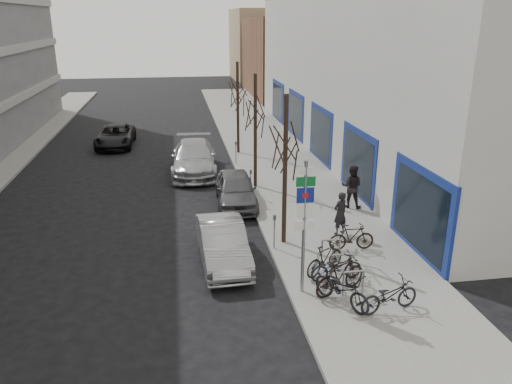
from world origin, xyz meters
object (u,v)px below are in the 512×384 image
object	(u,v)px
meter_front	(274,228)
bike_far_inner	(352,237)
parked_car_mid	(236,189)
meter_back	(236,150)
bike_near_right	(340,275)
bike_mid_inner	(325,258)
bike_rack	(341,263)
highway_sign_pole	(304,220)
parked_car_back	(194,158)
bike_near_left	(342,286)
bike_far_curb	(389,293)
tree_near	(286,135)
lane_car	(115,136)
pedestrian_far	(352,186)
tree_far	(238,86)
parked_car_front	(223,243)
pedestrian_near	(340,213)
meter_mid	(251,181)
bike_mid_curb	(336,265)
tree_mid	(255,104)

from	to	relation	value
meter_front	bike_far_inner	size ratio (longest dim) A/B	0.78
parked_car_mid	bike_far_inner	bearing A→B (deg)	-55.71
meter_back	bike_near_right	world-z (taller)	meter_back
bike_mid_inner	bike_rack	bearing A→B (deg)	-165.05
highway_sign_pole	parked_car_back	size ratio (longest dim) A/B	0.74
bike_near_left	bike_far_curb	distance (m)	1.29
tree_near	bike_near_right	bearing A→B (deg)	-76.77
bike_near_left	bike_mid_inner	distance (m)	1.88
bike_far_curb	lane_car	size ratio (longest dim) A/B	0.38
meter_back	pedestrian_far	xyz separation A→B (m)	(4.04, -7.50, 0.18)
bike_rack	bike_mid_inner	xyz separation A→B (m)	(-0.41, 0.38, 0.00)
tree_near	bike_far_curb	xyz separation A→B (m)	(1.91, -4.91, -3.40)
tree_far	bike_far_inner	bearing A→B (deg)	-81.12
tree_far	parked_car_front	bearing A→B (deg)	-99.40
parked_car_back	pedestrian_near	distance (m)	10.60
bike_far_inner	pedestrian_far	distance (m)	4.30
bike_rack	bike_near_left	distance (m)	1.57
bike_far_inner	parked_car_front	size ratio (longest dim) A/B	0.38
meter_front	parked_car_back	distance (m)	10.45
meter_front	bike_mid_inner	bearing A→B (deg)	-58.50
tree_near	lane_car	xyz separation A→B (m)	(-7.56, 16.37, -3.44)
meter_mid	parked_car_back	size ratio (longest dim) A/B	0.22
meter_mid	lane_car	size ratio (longest dim) A/B	0.26
bike_far_curb	pedestrian_far	distance (m)	8.09
meter_front	parked_car_front	distance (m)	1.93
meter_back	lane_car	distance (m)	9.22
pedestrian_near	parked_car_mid	bearing A→B (deg)	-75.25
meter_mid	parked_car_back	xyz separation A→B (m)	(-2.35, 4.69, -0.10)
bike_mid_curb	pedestrian_near	size ratio (longest dim) A/B	1.01
parked_car_back	parked_car_front	bearing A→B (deg)	-84.69
bike_mid_inner	parked_car_front	distance (m)	3.47
bike_mid_inner	bike_near_right	bearing A→B (deg)	152.02
bike_near_right	bike_mid_curb	world-z (taller)	bike_near_right
meter_mid	bike_mid_inner	world-z (taller)	meter_mid
parked_car_front	parked_car_mid	world-z (taller)	parked_car_mid
tree_mid	bike_near_right	world-z (taller)	tree_mid
tree_mid	bike_near_right	xyz separation A→B (m)	(0.88, -10.26, -3.38)
parked_car_back	pedestrian_near	size ratio (longest dim) A/B	3.39
tree_far	highway_sign_pole	bearing A→B (deg)	-90.69
tree_near	bike_mid_inner	world-z (taller)	tree_near
tree_mid	bike_far_inner	xyz separation A→B (m)	(2.19, -7.54, -3.46)
tree_far	meter_front	world-z (taller)	tree_far
lane_car	pedestrian_near	distance (m)	18.77
parked_car_mid	parked_car_back	world-z (taller)	parked_car_back
bike_far_curb	parked_car_back	xyz separation A→B (m)	(-4.71, 14.60, 0.12)
bike_rack	pedestrian_far	bearing A→B (deg)	67.90
tree_near	tree_mid	distance (m)	6.50
meter_back	tree_near	bearing A→B (deg)	-87.55
tree_near	meter_mid	distance (m)	5.95
meter_mid	parked_car_front	world-z (taller)	meter_mid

